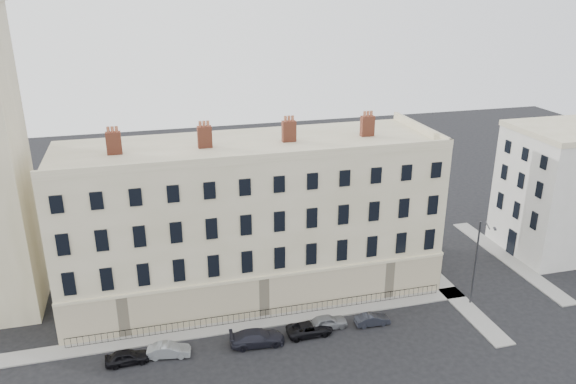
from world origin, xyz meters
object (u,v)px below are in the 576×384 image
(car_b, at_px, (169,350))
(car_e, at_px, (327,322))
(car_c, at_px, (257,338))
(car_f, at_px, (372,319))
(streetlamp, at_px, (477,260))
(car_d, at_px, (310,329))
(car_a, at_px, (127,357))

(car_b, relative_size, car_e, 0.96)
(car_c, relative_size, car_f, 1.46)
(streetlamp, bearing_deg, car_d, -155.85)
(car_b, distance_m, streetlamp, 29.18)
(car_f, distance_m, streetlamp, 11.52)
(car_d, height_order, car_e, car_e)
(car_d, distance_m, car_f, 5.95)
(car_c, relative_size, car_e, 1.27)
(car_d, xyz_separation_m, car_e, (1.80, 0.51, 0.06))
(car_a, xyz_separation_m, car_c, (10.81, -0.27, 0.08))
(car_f, bearing_deg, car_e, 83.74)
(car_f, xyz_separation_m, streetlamp, (10.67, 0.76, 4.28))
(car_c, distance_m, car_d, 4.81)
(car_b, bearing_deg, car_c, -83.12)
(car_e, xyz_separation_m, car_f, (4.15, -0.54, -0.10))
(car_d, relative_size, car_f, 1.28)
(car_f, relative_size, streetlamp, 0.37)
(car_a, height_order, car_b, car_a)
(car_b, bearing_deg, car_e, -78.87)
(car_e, bearing_deg, streetlamp, -92.51)
(car_b, distance_m, car_f, 18.20)
(car_d, height_order, car_f, car_d)
(car_f, bearing_deg, car_a, 91.08)
(car_b, xyz_separation_m, car_c, (7.45, -0.32, 0.10))
(car_c, xyz_separation_m, streetlamp, (21.41, 0.98, 4.13))
(car_a, height_order, car_f, car_a)
(car_c, bearing_deg, car_d, -83.13)
(car_d, distance_m, streetlamp, 17.16)
(car_e, bearing_deg, car_b, 88.49)
(car_b, height_order, streetlamp, streetlamp)
(car_e, relative_size, car_f, 1.15)
(car_a, relative_size, car_e, 0.95)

